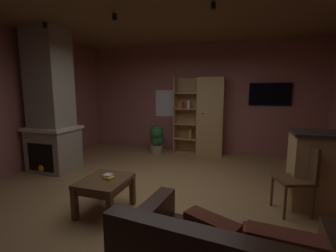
# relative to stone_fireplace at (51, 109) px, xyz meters

# --- Properties ---
(floor) EXTENTS (6.13, 5.70, 0.02)m
(floor) POSITION_rel_stone_fireplace_xyz_m (2.51, -0.48, -1.29)
(floor) COLOR #A37A4C
(floor) RESTS_ON ground
(wall_back) EXTENTS (6.25, 0.06, 2.84)m
(wall_back) POSITION_rel_stone_fireplace_xyz_m (2.51, 2.40, 0.14)
(wall_back) COLOR #9E5B56
(wall_back) RESTS_ON ground
(wall_left) EXTENTS (0.06, 5.70, 2.84)m
(wall_left) POSITION_rel_stone_fireplace_xyz_m (-0.58, -0.48, 0.14)
(wall_left) COLOR #9E5B56
(wall_left) RESTS_ON ground
(ceiling) EXTENTS (6.13, 5.70, 0.02)m
(ceiling) POSITION_rel_stone_fireplace_xyz_m (2.51, -0.48, 1.56)
(ceiling) COLOR brown
(window_pane_back) EXTENTS (0.75, 0.01, 0.72)m
(window_pane_back) POSITION_rel_stone_fireplace_xyz_m (1.75, 2.37, 0.02)
(window_pane_back) COLOR white
(stone_fireplace) EXTENTS (0.94, 0.79, 2.84)m
(stone_fireplace) POSITION_rel_stone_fireplace_xyz_m (0.00, 0.00, 0.00)
(stone_fireplace) COLOR gray
(stone_fireplace) RESTS_ON ground
(bookshelf_cabinet) EXTENTS (1.25, 0.41, 1.97)m
(bookshelf_cabinet) POSITION_rel_stone_fireplace_xyz_m (2.85, 2.13, -0.30)
(bookshelf_cabinet) COLOR tan
(bookshelf_cabinet) RESTS_ON ground
(coffee_table) EXTENTS (0.59, 0.68, 0.46)m
(coffee_table) POSITION_rel_stone_fireplace_xyz_m (1.97, -1.17, -0.91)
(coffee_table) COLOR brown
(coffee_table) RESTS_ON ground
(table_book_0) EXTENTS (0.14, 0.13, 0.03)m
(table_book_0) POSITION_rel_stone_fireplace_xyz_m (2.03, -1.15, -0.80)
(table_book_0) COLOR gold
(table_book_0) RESTS_ON coffee_table
(table_book_1) EXTENTS (0.11, 0.11, 0.02)m
(table_book_1) POSITION_rel_stone_fireplace_xyz_m (1.99, -1.12, -0.78)
(table_book_1) COLOR beige
(table_book_1) RESTS_ON coffee_table
(dining_chair) EXTENTS (0.53, 0.53, 0.92)m
(dining_chair) POSITION_rel_stone_fireplace_xyz_m (4.45, -0.40, -0.75)
(dining_chair) COLOR brown
(dining_chair) RESTS_ON ground
(potted_floor_plant) EXTENTS (0.37, 0.43, 0.76)m
(potted_floor_plant) POSITION_rel_stone_fireplace_xyz_m (1.59, 1.84, -0.88)
(potted_floor_plant) COLOR #9E896B
(potted_floor_plant) RESTS_ON ground
(wall_mounted_tv) EXTENTS (0.95, 0.06, 0.54)m
(wall_mounted_tv) POSITION_rel_stone_fireplace_xyz_m (4.31, 2.34, 0.28)
(wall_mounted_tv) COLOR black
(track_light_spot_0) EXTENTS (0.07, 0.07, 0.09)m
(track_light_spot_0) POSITION_rel_stone_fireplace_xyz_m (0.35, -0.35, 1.48)
(track_light_spot_0) COLOR black
(track_light_spot_1) EXTENTS (0.07, 0.07, 0.09)m
(track_light_spot_1) POSITION_rel_stone_fireplace_xyz_m (1.74, -0.37, 1.48)
(track_light_spot_1) COLOR black
(track_light_spot_2) EXTENTS (0.07, 0.07, 0.09)m
(track_light_spot_2) POSITION_rel_stone_fireplace_xyz_m (3.25, -0.38, 1.48)
(track_light_spot_2) COLOR black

